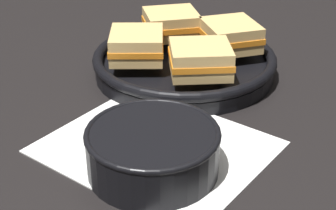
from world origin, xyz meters
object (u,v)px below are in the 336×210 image
at_px(skillet, 184,63).
at_px(sandwich_near_left, 137,45).
at_px(sandwich_near_right, 200,59).
at_px(sandwich_far_left, 230,35).
at_px(soup_bowl, 153,148).
at_px(sandwich_far_right, 171,24).
at_px(spoon, 171,150).

distance_m(skillet, sandwich_near_left, 0.10).
bearing_deg(sandwich_near_right, sandwich_far_left, 98.50).
xyz_separation_m(soup_bowl, skillet, (-0.14, 0.26, -0.01)).
height_order(soup_bowl, sandwich_near_right, sandwich_near_right).
bearing_deg(soup_bowl, skillet, 118.59).
height_order(soup_bowl, sandwich_far_right, sandwich_far_right).
relative_size(spoon, sandwich_far_right, 1.07).
height_order(skillet, sandwich_far_right, sandwich_far_right).
bearing_deg(sandwich_near_left, sandwich_near_right, 8.50).
bearing_deg(sandwich_far_left, sandwich_near_left, -126.50).
bearing_deg(spoon, sandwich_far_right, 136.67).
xyz_separation_m(sandwich_near_right, sandwich_far_right, (-0.14, 0.10, 0.00)).
xyz_separation_m(sandwich_near_left, sandwich_near_right, (0.12, 0.02, 0.00)).
relative_size(soup_bowl, spoon, 1.21).
xyz_separation_m(sandwich_far_left, sandwich_far_right, (-0.12, -0.02, 0.00)).
bearing_deg(spoon, sandwich_near_right, 121.88).
bearing_deg(sandwich_far_right, skillet, -36.50).
bearing_deg(sandwich_far_left, sandwich_far_right, -171.50).
distance_m(spoon, sandwich_near_right, 0.19).
height_order(soup_bowl, spoon, soup_bowl).
bearing_deg(sandwich_far_right, sandwich_far_left, 8.50).
height_order(soup_bowl, sandwich_near_left, sandwich_near_left).
xyz_separation_m(sandwich_near_right, sandwich_far_left, (-0.02, 0.12, 0.00)).
height_order(sandwich_far_left, sandwich_far_right, same).
bearing_deg(spoon, soup_bowl, -77.16).
bearing_deg(sandwich_far_right, spoon, -52.30).
relative_size(sandwich_near_left, sandwich_near_right, 1.00).
height_order(spoon, sandwich_near_right, sandwich_near_right).
distance_m(soup_bowl, skillet, 0.30).
xyz_separation_m(soup_bowl, sandwich_near_right, (-0.07, 0.21, 0.03)).
relative_size(sandwich_near_right, sandwich_far_right, 1.00).
xyz_separation_m(skillet, sandwich_far_left, (0.05, 0.07, 0.04)).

